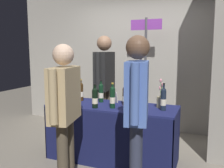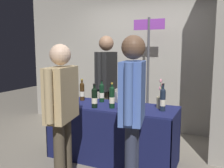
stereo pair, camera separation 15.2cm
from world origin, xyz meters
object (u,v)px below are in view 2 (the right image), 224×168
tasting_table (112,123)px  taster_foreground_right (62,104)px  display_bottle_0 (94,97)px  booth_signpost (148,64)px  wine_glass_near_vendor (141,104)px  flower_vase (161,101)px  vendor_presenter (106,78)px  featured_wine_bottle (163,99)px

tasting_table → taster_foreground_right: taster_foreground_right is taller
display_bottle_0 → booth_signpost: booth_signpost is taller
booth_signpost → taster_foreground_right: bearing=-99.9°
wine_glass_near_vendor → booth_signpost: size_ratio=0.06×
display_bottle_0 → wine_glass_near_vendor: size_ratio=2.51×
flower_vase → tasting_table: bearing=-169.5°
vendor_presenter → tasting_table: bearing=30.4°
display_bottle_0 → vendor_presenter: vendor_presenter is taller
wine_glass_near_vendor → flower_vase: (0.20, 0.24, 0.01)m
wine_glass_near_vendor → display_bottle_0: bearing=-169.9°
display_bottle_0 → featured_wine_bottle: bearing=13.3°
taster_foreground_right → tasting_table: bearing=-21.7°
display_bottle_0 → booth_signpost: bearing=75.9°
featured_wine_bottle → vendor_presenter: vendor_presenter is taller
vendor_presenter → taster_foreground_right: vendor_presenter is taller
wine_glass_near_vendor → vendor_presenter: bearing=138.7°
wine_glass_near_vendor → flower_vase: 0.31m
featured_wine_bottle → flower_vase: size_ratio=0.91×
featured_wine_bottle → display_bottle_0: featured_wine_bottle is taller
flower_vase → booth_signpost: bearing=114.9°
wine_glass_near_vendor → tasting_table: bearing=165.3°
display_bottle_0 → flower_vase: size_ratio=0.84×
tasting_table → booth_signpost: bearing=80.5°
taster_foreground_right → booth_signpost: booth_signpost is taller
vendor_presenter → featured_wine_bottle: bearing=58.2°
tasting_table → booth_signpost: size_ratio=0.85×
display_bottle_0 → wine_glass_near_vendor: (0.61, 0.11, -0.05)m
tasting_table → featured_wine_bottle: size_ratio=5.11×
tasting_table → featured_wine_bottle: featured_wine_bottle is taller
wine_glass_near_vendor → booth_signpost: 1.35m
tasting_table → vendor_presenter: bearing=121.7°
tasting_table → wine_glass_near_vendor: size_ratio=13.80×
flower_vase → featured_wine_bottle: bearing=-68.0°
display_bottle_0 → booth_signpost: 1.45m
vendor_presenter → booth_signpost: bearing=130.3°
tasting_table → featured_wine_bottle: 0.82m
display_bottle_0 → taster_foreground_right: taster_foreground_right is taller
flower_vase → taster_foreground_right: size_ratio=0.24×
display_bottle_0 → wine_glass_near_vendor: bearing=10.1°
tasting_table → vendor_presenter: vendor_presenter is taller
taster_foreground_right → featured_wine_bottle: bearing=-55.6°
booth_signpost → flower_vase: bearing=-65.1°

